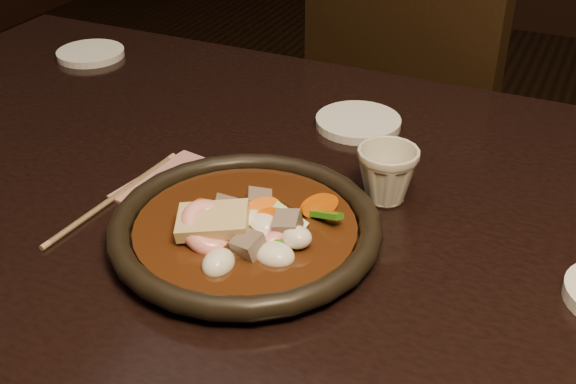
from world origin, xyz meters
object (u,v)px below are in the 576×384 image
at_px(table, 324,274).
at_px(plate, 246,228).
at_px(tea_cup, 387,173).
at_px(chair, 422,143).

bearing_deg(table, plate, -134.12).
distance_m(plate, tea_cup, 0.18).
bearing_deg(tea_cup, chair, 99.58).
bearing_deg(chair, table, 113.46).
height_order(table, tea_cup, tea_cup).
height_order(table, chair, chair).
relative_size(table, chair, 1.73).
bearing_deg(plate, tea_cup, 51.84).
distance_m(table, chair, 0.72).
bearing_deg(chair, tea_cup, 118.21).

